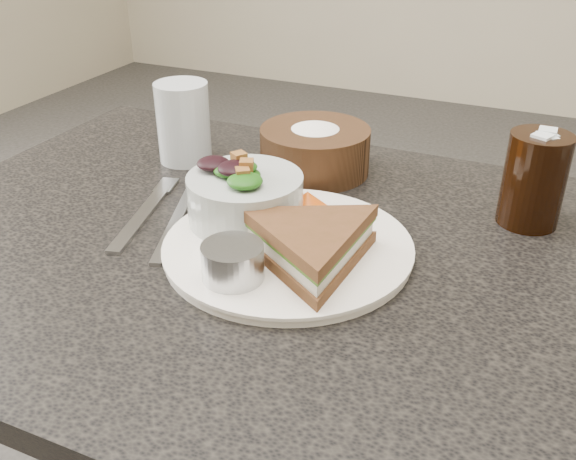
# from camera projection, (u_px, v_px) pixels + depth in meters

# --- Properties ---
(dinner_plate) EXTENTS (0.29, 0.29, 0.01)m
(dinner_plate) POSITION_uv_depth(u_px,v_px,m) (288.00, 248.00, 0.75)
(dinner_plate) COLOR white
(dinner_plate) RESTS_ON dining_table
(sandwich) EXTENTS (0.25, 0.25, 0.05)m
(sandwich) POSITION_uv_depth(u_px,v_px,m) (311.00, 245.00, 0.69)
(sandwich) COLOR #56321C
(sandwich) RESTS_ON dinner_plate
(salad_bowl) EXTENTS (0.16, 0.16, 0.08)m
(salad_bowl) POSITION_uv_depth(u_px,v_px,m) (245.00, 190.00, 0.77)
(salad_bowl) COLOR #A8B1AD
(salad_bowl) RESTS_ON dinner_plate
(dressing_ramekin) EXTENTS (0.07, 0.07, 0.04)m
(dressing_ramekin) POSITION_uv_depth(u_px,v_px,m) (233.00, 262.00, 0.67)
(dressing_ramekin) COLOR #A8AAAE
(dressing_ramekin) RESTS_ON dinner_plate
(orange_wedge) EXTENTS (0.09, 0.09, 0.03)m
(orange_wedge) POSITION_uv_depth(u_px,v_px,m) (307.00, 203.00, 0.80)
(orange_wedge) COLOR #EB580E
(orange_wedge) RESTS_ON dinner_plate
(fork) EXTENTS (0.06, 0.19, 0.01)m
(fork) POSITION_uv_depth(u_px,v_px,m) (142.00, 216.00, 0.82)
(fork) COLOR #A5A6AA
(fork) RESTS_ON dining_table
(knife) EXTENTS (0.09, 0.21, 0.00)m
(knife) POSITION_uv_depth(u_px,v_px,m) (177.00, 219.00, 0.82)
(knife) COLOR #A7A8AB
(knife) RESTS_ON dining_table
(bread_basket) EXTENTS (0.19, 0.19, 0.09)m
(bread_basket) POSITION_uv_depth(u_px,v_px,m) (315.00, 143.00, 0.93)
(bread_basket) COLOR #472C18
(bread_basket) RESTS_ON dining_table
(cola_glass) EXTENTS (0.08, 0.08, 0.13)m
(cola_glass) POSITION_uv_depth(u_px,v_px,m) (535.00, 175.00, 0.78)
(cola_glass) COLOR black
(cola_glass) RESTS_ON dining_table
(water_glass) EXTENTS (0.10, 0.10, 0.12)m
(water_glass) POSITION_uv_depth(u_px,v_px,m) (183.00, 123.00, 0.96)
(water_glass) COLOR silver
(water_glass) RESTS_ON dining_table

